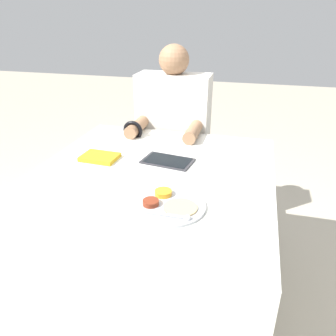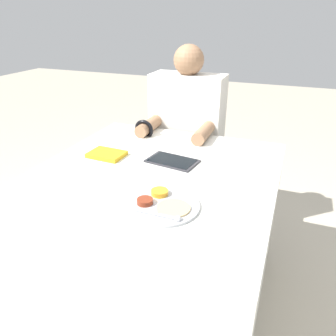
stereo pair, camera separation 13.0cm
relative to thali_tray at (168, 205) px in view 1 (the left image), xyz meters
The scene contains 6 objects.
ground_plane 0.80m from the thali_tray, 119.73° to the left, with size 12.00×12.00×0.00m, color #B2A893.
dining_table 0.47m from the thali_tray, 119.73° to the left, with size 1.01×1.09×0.74m.
thali_tray is the anchor object (origin of this frame).
red_notebook 0.52m from the thali_tray, 142.69° to the left, with size 0.17×0.13×0.02m.
tablet_device 0.38m from the thali_tray, 105.36° to the left, with size 0.24×0.17×0.01m.
person_diner 0.96m from the thali_tray, 103.12° to the left, with size 0.43×0.43×1.20m.
Camera 1 is at (0.39, -1.19, 1.36)m, focal length 35.00 mm.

